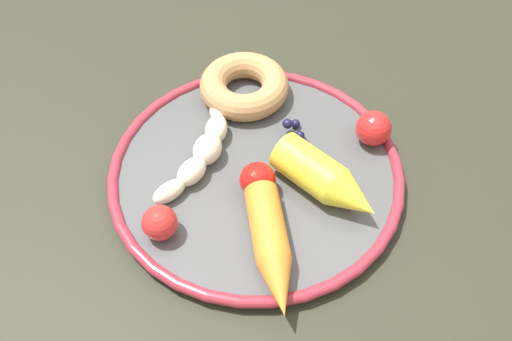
{
  "coord_description": "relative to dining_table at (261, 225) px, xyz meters",
  "views": [
    {
      "loc": [
        0.1,
        -0.35,
        1.22
      ],
      "look_at": [
        -0.01,
        0.01,
        0.75
      ],
      "focal_mm": 39.17,
      "sensor_mm": 36.0,
      "label": 1
    }
  ],
  "objects": [
    {
      "name": "tomato_far",
      "position": [
        0.0,
        -0.01,
        0.11
      ],
      "size": [
        0.04,
        0.04,
        0.04
      ],
      "primitive_type": "sphere",
      "color": "red",
      "rests_on": "plate"
    },
    {
      "name": "banana",
      "position": [
        -0.07,
        0.01,
        0.1
      ],
      "size": [
        0.05,
        0.17,
        0.03
      ],
      "color": "beige",
      "rests_on": "plate"
    },
    {
      "name": "tomato_mid",
      "position": [
        0.1,
        0.09,
        0.11
      ],
      "size": [
        0.04,
        0.04,
        0.04
      ],
      "primitive_type": "sphere",
      "color": "red",
      "rests_on": "plate"
    },
    {
      "name": "dining_table",
      "position": [
        0.0,
        0.0,
        0.0
      ],
      "size": [
        1.29,
        0.9,
        0.73
      ],
      "color": "#2A2B1E",
      "rests_on": "ground_plane"
    },
    {
      "name": "carrot_orange",
      "position": [
        0.04,
        -0.09,
        0.11
      ],
      "size": [
        0.09,
        0.14,
        0.03
      ],
      "color": "orange",
      "rests_on": "plate"
    },
    {
      "name": "blueberry_pile",
      "position": [
        0.02,
        0.06,
        0.1
      ],
      "size": [
        0.04,
        0.06,
        0.02
      ],
      "color": "#191638",
      "rests_on": "plate"
    },
    {
      "name": "donut",
      "position": [
        -0.06,
        0.12,
        0.1
      ],
      "size": [
        0.15,
        0.15,
        0.03
      ],
      "primitive_type": "torus",
      "rotation": [
        0.0,
        0.0,
        2.24
      ],
      "color": "#B0804F",
      "rests_on": "plate"
    },
    {
      "name": "plate",
      "position": [
        -0.01,
        0.01,
        0.09
      ],
      "size": [
        0.32,
        0.32,
        0.02
      ],
      "color": "#4A4C4D",
      "rests_on": "dining_table"
    },
    {
      "name": "tomato_near",
      "position": [
        -0.08,
        -0.09,
        0.11
      ],
      "size": [
        0.04,
        0.04,
        0.04
      ],
      "primitive_type": "sphere",
      "color": "red",
      "rests_on": "plate"
    },
    {
      "name": "carrot_yellow",
      "position": [
        0.07,
        0.0,
        0.11
      ],
      "size": [
        0.13,
        0.09,
        0.04
      ],
      "color": "yellow",
      "rests_on": "plate"
    }
  ]
}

